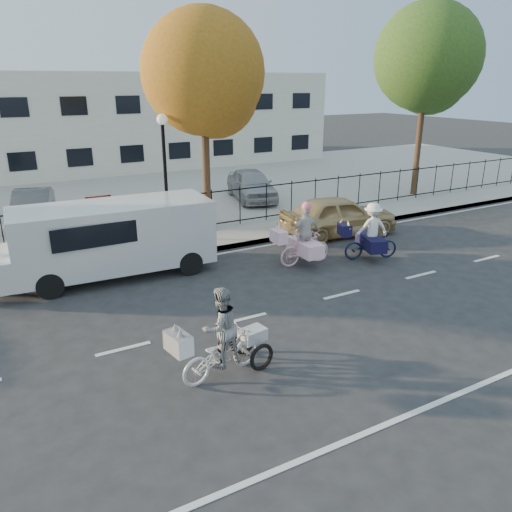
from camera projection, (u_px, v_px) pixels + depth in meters
ground at (245, 319)px, 12.25m from camera, size 120.00×120.00×0.00m
road_markings at (245, 319)px, 12.25m from camera, size 60.00×9.52×0.01m
curb at (173, 256)px, 16.39m from camera, size 60.00×0.10×0.15m
sidewalk at (163, 247)px, 17.25m from camera, size 60.00×2.20×0.15m
parking_lot at (103, 197)px, 24.58m from camera, size 60.00×15.60×0.15m
iron_fence at (151, 217)px, 17.88m from camera, size 58.00×0.06×1.50m
building at (62, 122)px, 31.85m from camera, size 34.00×10.00×6.00m
lamppost at (164, 155)px, 17.05m from camera, size 0.36×0.36×4.33m
street_sign at (100, 212)px, 16.53m from camera, size 0.85×0.06×1.80m
zebra_trike at (222, 342)px, 9.70m from camera, size 2.20×1.06×1.87m
unicorn_bike at (304, 242)px, 15.60m from camera, size 2.03×1.41×2.04m
bull_bike at (371, 237)px, 16.16m from camera, size 2.07×1.46×1.86m
white_van at (111, 237)px, 14.57m from camera, size 6.22×2.35×2.18m
gold_sedan at (339, 216)px, 18.62m from camera, size 4.65×2.30×1.52m
lot_car_c at (33, 207)px, 19.70m from camera, size 2.17×4.15×1.30m
lot_car_d at (251, 185)px, 23.60m from camera, size 2.62×4.50×1.44m
tree_mid at (206, 79)px, 17.56m from camera, size 4.34×4.34×7.96m
tree_east at (428, 63)px, 23.09m from camera, size 4.91×4.91×9.00m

